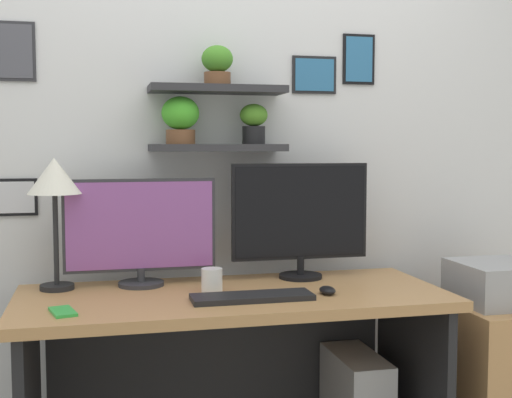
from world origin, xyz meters
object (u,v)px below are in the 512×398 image
(drawer_cabinet, at_px, (500,380))
(coffee_mug, at_px, (212,280))
(desk_lamp, at_px, (55,183))
(printer, at_px, (503,283))
(cell_phone, at_px, (63,312))
(monitor_left, at_px, (140,230))
(computer_mouse, at_px, (327,290))
(monitor_right, at_px, (300,217))
(desk, at_px, (231,343))
(keyboard, at_px, (252,297))

(drawer_cabinet, bearing_deg, coffee_mug, 176.90)
(desk_lamp, distance_m, printer, 1.85)
(desk_lamp, distance_m, cell_phone, 0.56)
(monitor_left, distance_m, cell_phone, 0.53)
(computer_mouse, xyz_separation_m, cell_phone, (-0.95, -0.06, -0.01))
(monitor_right, bearing_deg, desk_lamp, -179.75)
(cell_phone, xyz_separation_m, printer, (1.74, 0.14, -0.01))
(monitor_left, xyz_separation_m, cell_phone, (-0.28, -0.39, -0.22))
(desk, relative_size, printer, 4.24)
(keyboard, relative_size, desk_lamp, 0.87)
(monitor_right, xyz_separation_m, keyboard, (-0.29, -0.35, -0.25))
(cell_phone, bearing_deg, monitor_right, 8.38)
(monitor_left, height_order, computer_mouse, monitor_left)
(keyboard, distance_m, cell_phone, 0.66)
(monitor_right, bearing_deg, printer, -17.33)
(keyboard, distance_m, desk_lamp, 0.87)
(cell_phone, bearing_deg, desk_lamp, 81.49)
(monitor_left, xyz_separation_m, keyboard, (0.37, -0.35, -0.21))
(printer, bearing_deg, keyboard, -174.85)
(monitor_right, xyz_separation_m, printer, (0.80, -0.25, -0.27))
(desk_lamp, relative_size, printer, 1.34)
(computer_mouse, height_order, cell_phone, computer_mouse)
(cell_phone, height_order, coffee_mug, coffee_mug)
(printer, bearing_deg, cell_phone, -175.36)
(desk, xyz_separation_m, coffee_mug, (-0.08, -0.02, 0.26))
(keyboard, bearing_deg, desk, 103.05)
(computer_mouse, distance_m, desk_lamp, 1.11)
(desk, height_order, printer, printer)
(monitor_right, relative_size, desk_lamp, 1.15)
(printer, bearing_deg, computer_mouse, -174.46)
(monitor_left, relative_size, monitor_right, 1.02)
(keyboard, relative_size, computer_mouse, 4.89)
(drawer_cabinet, xyz_separation_m, printer, (0.00, 0.00, 0.41))
(monitor_right, bearing_deg, desk, -153.73)
(desk, xyz_separation_m, printer, (1.13, -0.09, 0.20))
(monitor_left, distance_m, drawer_cabinet, 1.61)
(desk, relative_size, coffee_mug, 17.89)
(desk_lamp, bearing_deg, monitor_left, 0.77)
(monitor_left, relative_size, cell_phone, 4.26)
(desk_lamp, distance_m, coffee_mug, 0.70)
(computer_mouse, height_order, printer, printer)
(computer_mouse, height_order, drawer_cabinet, computer_mouse)
(coffee_mug, bearing_deg, monitor_left, 144.10)
(desk, height_order, desk_lamp, desk_lamp)
(monitor_left, height_order, desk_lamp, desk_lamp)
(drawer_cabinet, bearing_deg, computer_mouse, -174.46)
(keyboard, distance_m, computer_mouse, 0.29)
(monitor_right, height_order, drawer_cabinet, monitor_right)
(desk, distance_m, monitor_left, 0.57)
(keyboard, xyz_separation_m, drawer_cabinet, (1.09, 0.10, -0.43))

